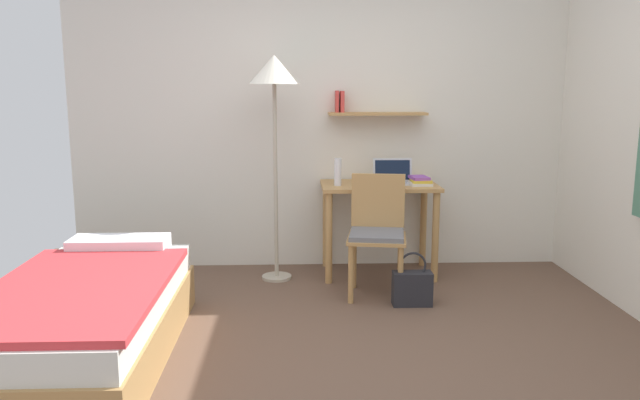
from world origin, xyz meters
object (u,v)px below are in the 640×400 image
at_px(bed, 87,319).
at_px(desk, 379,202).
at_px(book_stack, 420,181).
at_px(laptop, 393,177).
at_px(water_bottle, 338,172).
at_px(standing_lamp, 274,83).
at_px(desk_chair, 377,229).
at_px(handbag, 412,287).

bearing_deg(bed, desk, 40.03).
height_order(desk, book_stack, book_stack).
xyz_separation_m(desk, book_stack, (0.32, -0.05, 0.18)).
xyz_separation_m(laptop, water_bottle, (-0.46, -0.10, 0.06)).
relative_size(desk, book_stack, 4.00).
distance_m(desk, water_bottle, 0.44).
xyz_separation_m(bed, book_stack, (2.21, 1.54, 0.55)).
bearing_deg(book_stack, standing_lamp, -177.27).
bearing_deg(desk_chair, desk, 81.24).
bearing_deg(laptop, water_bottle, -168.26).
xyz_separation_m(laptop, handbag, (0.03, -0.80, -0.68)).
height_order(desk, water_bottle, water_bottle).
bearing_deg(standing_lamp, bed, -125.14).
bearing_deg(book_stack, desk_chair, -131.36).
relative_size(desk_chair, handbag, 2.29).
bearing_deg(handbag, desk, 100.69).
xyz_separation_m(bed, standing_lamp, (1.04, 1.48, 1.34)).
bearing_deg(desk, water_bottle, -168.01).
height_order(bed, standing_lamp, standing_lamp).
bearing_deg(book_stack, desk, 171.46).
height_order(water_bottle, book_stack, water_bottle).
relative_size(bed, book_stack, 7.99).
height_order(desk, standing_lamp, standing_lamp).
distance_m(desk_chair, standing_lamp, 1.38).
relative_size(standing_lamp, handbag, 4.55).
bearing_deg(bed, desk_chair, 30.83).
relative_size(standing_lamp, laptop, 5.45).
height_order(standing_lamp, handbag, standing_lamp).
bearing_deg(desk, bed, -139.97).
relative_size(bed, water_bottle, 8.51).
distance_m(standing_lamp, laptop, 1.24).
xyz_separation_m(water_bottle, handbag, (0.49, -0.70, -0.74)).
height_order(book_stack, handbag, book_stack).
relative_size(desk_chair, standing_lamp, 0.50).
distance_m(desk, book_stack, 0.38).
distance_m(bed, handbag, 2.19).
height_order(desk, laptop, laptop).
bearing_deg(bed, standing_lamp, 54.86).
distance_m(bed, desk_chair, 2.12).
xyz_separation_m(water_bottle, book_stack, (0.67, 0.02, -0.08)).
xyz_separation_m(laptop, book_stack, (0.21, -0.07, -0.02)).
bearing_deg(standing_lamp, water_bottle, 3.55).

